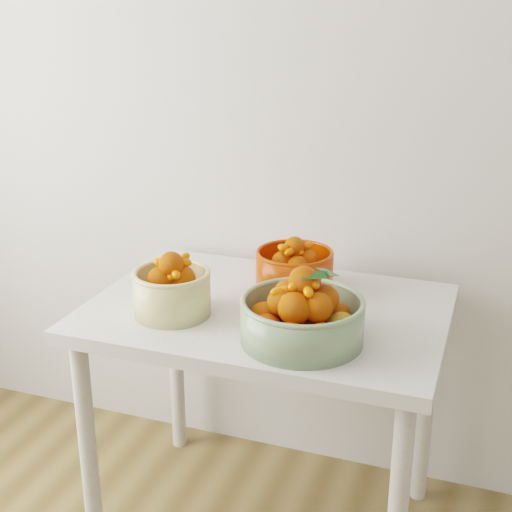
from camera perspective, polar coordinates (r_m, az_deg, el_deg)
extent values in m
cube|color=silver|center=(2.18, 13.00, 13.58)|extent=(4.00, 0.04, 2.70)
cube|color=silver|center=(2.03, 0.88, -4.58)|extent=(1.00, 0.70, 0.04)
cylinder|color=silver|center=(2.16, -13.29, -14.92)|extent=(0.05, 0.05, 0.71)
cylinder|color=silver|center=(2.59, -6.40, -8.22)|extent=(0.05, 0.05, 0.71)
cylinder|color=silver|center=(2.38, 13.45, -11.42)|extent=(0.05, 0.05, 0.71)
cylinder|color=#D3C380|center=(1.97, -6.73, -3.02)|extent=(0.24, 0.24, 0.12)
torus|color=#D3C380|center=(1.95, -6.80, -1.39)|extent=(0.24, 0.24, 0.02)
sphere|color=#D1660C|center=(1.95, -5.26, -3.52)|extent=(0.07, 0.07, 0.07)
sphere|color=#D1660C|center=(2.02, -6.04, -2.77)|extent=(0.07, 0.07, 0.07)
sphere|color=#D1660C|center=(2.00, -8.10, -3.12)|extent=(0.08, 0.08, 0.08)
sphere|color=#CF3D00|center=(1.93, -7.36, -3.94)|extent=(0.07, 0.07, 0.07)
sphere|color=#CF3D00|center=(1.97, -6.72, -3.34)|extent=(0.07, 0.07, 0.07)
sphere|color=#CF3D00|center=(1.95, -5.91, -1.81)|extent=(0.07, 0.07, 0.07)
sphere|color=#CF3D00|center=(1.95, -7.65, -1.90)|extent=(0.07, 0.07, 0.07)
sphere|color=#CF3D00|center=(1.93, -6.79, -0.63)|extent=(0.07, 0.07, 0.07)
ellipsoid|color=#F95905|center=(1.94, -7.32, -0.81)|extent=(0.05, 0.04, 0.03)
ellipsoid|color=#F95905|center=(1.95, -7.76, -0.51)|extent=(0.04, 0.03, 0.04)
ellipsoid|color=#F95905|center=(1.94, -6.80, -1.23)|extent=(0.03, 0.04, 0.03)
ellipsoid|color=#F95905|center=(1.93, -6.82, -1.62)|extent=(0.04, 0.04, 0.03)
ellipsoid|color=#F95905|center=(1.95, -5.63, -0.52)|extent=(0.04, 0.05, 0.04)
ellipsoid|color=#F95905|center=(1.95, -6.80, -0.96)|extent=(0.04, 0.04, 0.03)
ellipsoid|color=#F95905|center=(1.90, -6.42, -1.48)|extent=(0.04, 0.04, 0.03)
ellipsoid|color=#F95905|center=(1.96, -5.72, -0.09)|extent=(0.04, 0.04, 0.04)
cylinder|color=gray|center=(1.81, 3.71, -5.25)|extent=(0.39, 0.39, 0.11)
torus|color=gray|center=(1.79, 3.75, -3.66)|extent=(0.39, 0.39, 0.01)
sphere|color=#D1660C|center=(1.79, 6.84, -5.70)|extent=(0.08, 0.08, 0.08)
sphere|color=#CF3D00|center=(1.85, 6.51, -4.80)|extent=(0.07, 0.07, 0.07)
sphere|color=#CF3D00|center=(1.90, 4.68, -4.12)|extent=(0.07, 0.07, 0.07)
sphere|color=#CF3D00|center=(1.89, 2.27, -4.15)|extent=(0.07, 0.07, 0.07)
sphere|color=#CF3D00|center=(1.83, 0.64, -4.95)|extent=(0.08, 0.08, 0.08)
sphere|color=#CF3D00|center=(1.77, 0.83, -5.91)|extent=(0.08, 0.08, 0.08)
sphere|color=#CF3D00|center=(1.72, 2.79, -6.67)|extent=(0.09, 0.09, 0.09)
sphere|color=#CF3D00|center=(1.73, 5.28, -6.60)|extent=(0.08, 0.08, 0.08)
sphere|color=#CF3D00|center=(1.81, 3.71, -5.32)|extent=(0.08, 0.08, 0.08)
sphere|color=#CF3D00|center=(1.79, 5.48, -3.45)|extent=(0.08, 0.08, 0.08)
sphere|color=#CF3D00|center=(1.83, 4.27, -2.90)|extent=(0.08, 0.08, 0.08)
sphere|color=#CF3D00|center=(1.82, 2.58, -3.01)|extent=(0.07, 0.07, 0.07)
sphere|color=#CF3D00|center=(1.77, 2.03, -3.70)|extent=(0.07, 0.07, 0.07)
sphere|color=#CF3D00|center=(1.74, 3.09, -4.21)|extent=(0.08, 0.08, 0.08)
sphere|color=#CF3D00|center=(1.75, 4.93, -4.12)|extent=(0.08, 0.08, 0.08)
sphere|color=#CF3D00|center=(1.77, 3.82, -2.00)|extent=(0.08, 0.08, 0.08)
ellipsoid|color=#F95905|center=(1.79, 5.60, -2.60)|extent=(0.05, 0.05, 0.04)
ellipsoid|color=#F95905|center=(1.80, 4.83, -1.70)|extent=(0.04, 0.05, 0.03)
ellipsoid|color=#F95905|center=(1.78, 3.58, -2.48)|extent=(0.05, 0.04, 0.03)
ellipsoid|color=#F95905|center=(1.82, 3.79, -1.34)|extent=(0.04, 0.04, 0.03)
ellipsoid|color=#F95905|center=(1.78, 3.79, -2.26)|extent=(0.04, 0.05, 0.04)
ellipsoid|color=#F95905|center=(1.81, 4.87, -1.73)|extent=(0.04, 0.05, 0.04)
ellipsoid|color=#F95905|center=(1.73, 4.21, -2.91)|extent=(0.04, 0.05, 0.04)
ellipsoid|color=#F95905|center=(1.81, 3.03, -2.56)|extent=(0.05, 0.04, 0.03)
ellipsoid|color=#F95905|center=(1.75, 4.61, -2.29)|extent=(0.04, 0.04, 0.03)
ellipsoid|color=#F95905|center=(1.75, 1.73, -2.91)|extent=(0.05, 0.05, 0.03)
ellipsoid|color=#F95905|center=(1.75, 3.09, -2.44)|extent=(0.04, 0.05, 0.03)
ellipsoid|color=#F95905|center=(1.79, 4.30, -2.60)|extent=(0.05, 0.04, 0.04)
ellipsoid|color=#F95905|center=(1.74, 2.49, -3.47)|extent=(0.05, 0.05, 0.04)
ellipsoid|color=#F95905|center=(1.78, 5.95, -3.06)|extent=(0.05, 0.04, 0.04)
ellipsoid|color=#F95905|center=(1.77, 2.33, -2.79)|extent=(0.05, 0.04, 0.03)
cylinder|color=#BF2601|center=(2.11, 3.09, -1.26)|extent=(0.28, 0.28, 0.12)
torus|color=#BF2601|center=(2.09, 3.12, 0.26)|extent=(0.28, 0.28, 0.01)
sphere|color=#CF3D00|center=(2.10, 4.82, -1.96)|extent=(0.07, 0.07, 0.07)
sphere|color=#CF3D00|center=(2.16, 4.41, -1.26)|extent=(0.06, 0.06, 0.06)
sphere|color=#CF3D00|center=(2.18, 2.60, -1.04)|extent=(0.06, 0.06, 0.06)
sphere|color=#CF3D00|center=(2.14, 1.32, -1.47)|extent=(0.06, 0.06, 0.06)
sphere|color=#CF3D00|center=(2.07, 1.78, -2.17)|extent=(0.06, 0.06, 0.06)
sphere|color=#CF3D00|center=(2.06, 3.55, -2.38)|extent=(0.06, 0.06, 0.06)
sphere|color=#CF3D00|center=(2.12, 3.08, -1.69)|extent=(0.06, 0.06, 0.06)
sphere|color=#CF3D00|center=(2.11, 4.09, -0.34)|extent=(0.07, 0.07, 0.07)
sphere|color=#CF3D00|center=(2.14, 2.96, -0.06)|extent=(0.06, 0.06, 0.06)
sphere|color=#CF3D00|center=(2.09, 2.11, -0.49)|extent=(0.06, 0.06, 0.06)
sphere|color=#CF3D00|center=(2.07, 3.35, -0.77)|extent=(0.06, 0.06, 0.06)
sphere|color=#CF3D00|center=(2.09, 3.11, 0.74)|extent=(0.06, 0.06, 0.06)
ellipsoid|color=#F95905|center=(2.09, 2.79, 0.50)|extent=(0.03, 0.03, 0.03)
ellipsoid|color=#F95905|center=(2.08, 3.45, 0.30)|extent=(0.04, 0.03, 0.03)
ellipsoid|color=#F95905|center=(2.05, 2.62, 0.29)|extent=(0.03, 0.04, 0.03)
ellipsoid|color=#F95905|center=(2.07, 2.75, 0.37)|extent=(0.03, 0.04, 0.03)
ellipsoid|color=#F95905|center=(2.07, 2.14, 0.69)|extent=(0.04, 0.03, 0.03)
ellipsoid|color=#F95905|center=(2.13, 3.58, 0.59)|extent=(0.03, 0.04, 0.03)
ellipsoid|color=#F95905|center=(2.09, 2.46, 0.54)|extent=(0.04, 0.03, 0.03)
ellipsoid|color=#F95905|center=(2.08, 2.74, 0.41)|extent=(0.04, 0.04, 0.03)
ellipsoid|color=#F95905|center=(2.13, 2.40, 0.48)|extent=(0.04, 0.04, 0.02)
ellipsoid|color=#F95905|center=(2.06, 2.22, 0.64)|extent=(0.04, 0.04, 0.02)
ellipsoid|color=#F95905|center=(2.10, 4.15, 0.84)|extent=(0.04, 0.04, 0.03)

